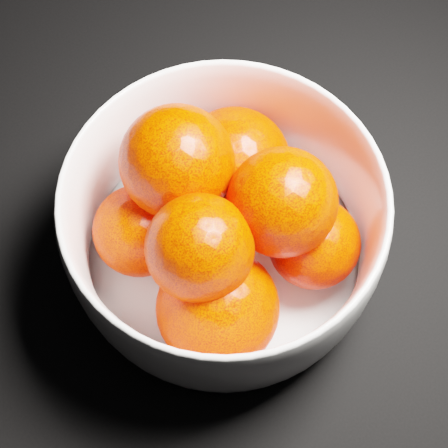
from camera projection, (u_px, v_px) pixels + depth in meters
bowl at (224, 227)px, 0.47m from camera, size 0.24×0.24×0.12m
orange_pile at (222, 219)px, 0.46m from camera, size 0.18×0.18×0.13m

